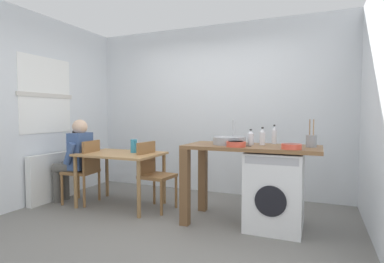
% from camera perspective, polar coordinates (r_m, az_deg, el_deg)
% --- Properties ---
extents(ground_plane, '(5.46, 5.46, 0.00)m').
position_cam_1_polar(ground_plane, '(3.62, -5.20, -17.38)').
color(ground_plane, slate).
extents(wall_back, '(4.60, 0.10, 2.70)m').
position_cam_1_polar(wall_back, '(5.00, 4.17, 4.10)').
color(wall_back, silver).
rests_on(wall_back, ground_plane).
extents(wall_window_side, '(0.12, 3.80, 2.70)m').
position_cam_1_polar(wall_window_side, '(4.79, -28.67, 3.79)').
color(wall_window_side, silver).
rests_on(wall_window_side, ground_plane).
extents(radiator, '(0.10, 0.80, 0.70)m').
position_cam_1_polar(radiator, '(4.97, -24.73, -7.77)').
color(radiator, white).
rests_on(radiator, ground_plane).
extents(dining_table, '(1.10, 0.76, 0.74)m').
position_cam_1_polar(dining_table, '(4.34, -13.19, -5.19)').
color(dining_table, tan).
rests_on(dining_table, ground_plane).
extents(chair_person_seat, '(0.44, 0.44, 0.90)m').
position_cam_1_polar(chair_person_seat, '(4.64, -19.35, -6.45)').
color(chair_person_seat, olive).
rests_on(chair_person_seat, ground_plane).
extents(chair_opposite, '(0.43, 0.43, 0.90)m').
position_cam_1_polar(chair_opposite, '(4.16, -7.34, -7.40)').
color(chair_opposite, olive).
rests_on(chair_opposite, ground_plane).
extents(seated_person, '(0.52, 0.53, 1.20)m').
position_cam_1_polar(seated_person, '(4.71, -20.99, -4.33)').
color(seated_person, '#595651').
rests_on(seated_person, ground_plane).
extents(kitchen_counter, '(1.50, 0.68, 0.92)m').
position_cam_1_polar(kitchen_counter, '(3.60, 7.74, -4.98)').
color(kitchen_counter, brown).
rests_on(kitchen_counter, ground_plane).
extents(washing_machine, '(0.60, 0.61, 0.86)m').
position_cam_1_polar(washing_machine, '(3.57, 15.19, -10.55)').
color(washing_machine, white).
rests_on(washing_machine, ground_plane).
extents(sink_basin, '(0.38, 0.38, 0.09)m').
position_cam_1_polar(sink_basin, '(3.59, 6.97, -1.72)').
color(sink_basin, '#9EA0A5').
rests_on(sink_basin, kitchen_counter).
extents(tap, '(0.02, 0.02, 0.28)m').
position_cam_1_polar(tap, '(3.75, 7.72, -0.05)').
color(tap, '#B2B2B7').
rests_on(tap, kitchen_counter).
extents(bottle_tall_green, '(0.07, 0.07, 0.18)m').
position_cam_1_polar(bottle_tall_green, '(3.61, 10.93, -1.14)').
color(bottle_tall_green, silver).
rests_on(bottle_tall_green, kitchen_counter).
extents(bottle_squat_brown, '(0.06, 0.06, 0.21)m').
position_cam_1_polar(bottle_squat_brown, '(3.58, 13.03, -1.01)').
color(bottle_squat_brown, silver).
rests_on(bottle_squat_brown, kitchen_counter).
extents(bottle_clear_small, '(0.06, 0.06, 0.23)m').
position_cam_1_polar(bottle_clear_small, '(3.74, 15.13, -0.70)').
color(bottle_clear_small, silver).
rests_on(bottle_clear_small, kitchen_counter).
extents(mixing_bowl, '(0.21, 0.21, 0.06)m').
position_cam_1_polar(mixing_bowl, '(3.36, 8.25, -2.27)').
color(mixing_bowl, '#D84C38').
rests_on(mixing_bowl, kitchen_counter).
extents(utensil_crock, '(0.11, 0.11, 0.30)m').
position_cam_1_polar(utensil_crock, '(3.50, 21.41, -1.63)').
color(utensil_crock, gray).
rests_on(utensil_crock, kitchen_counter).
extents(colander, '(0.20, 0.20, 0.06)m').
position_cam_1_polar(colander, '(3.24, 18.10, -2.62)').
color(colander, '#D84C38').
rests_on(colander, kitchen_counter).
extents(vase, '(0.09, 0.09, 0.19)m').
position_cam_1_polar(vase, '(4.32, -10.83, -2.68)').
color(vase, teal).
rests_on(vase, dining_table).
extents(scissors, '(0.15, 0.06, 0.01)m').
position_cam_1_polar(scissors, '(3.44, 9.92, -2.64)').
color(scissors, '#B2B2B7').
rests_on(scissors, kitchen_counter).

